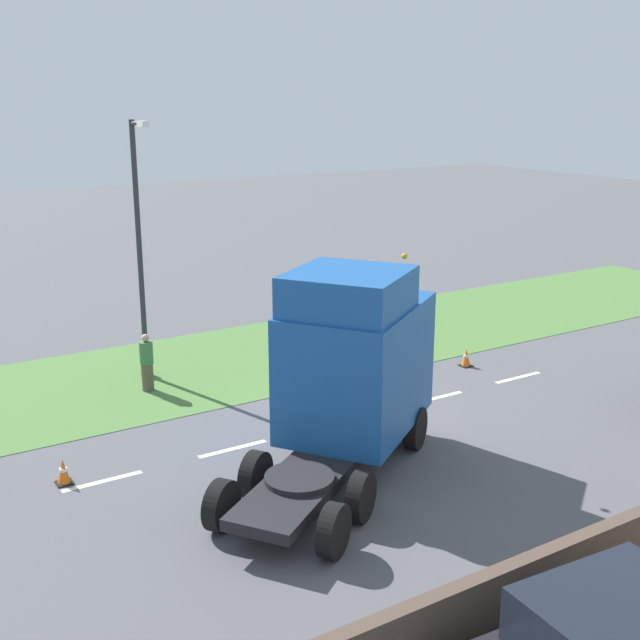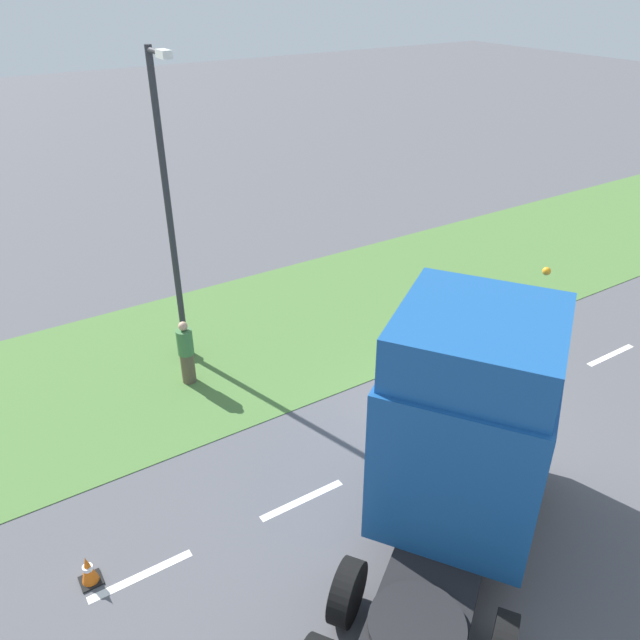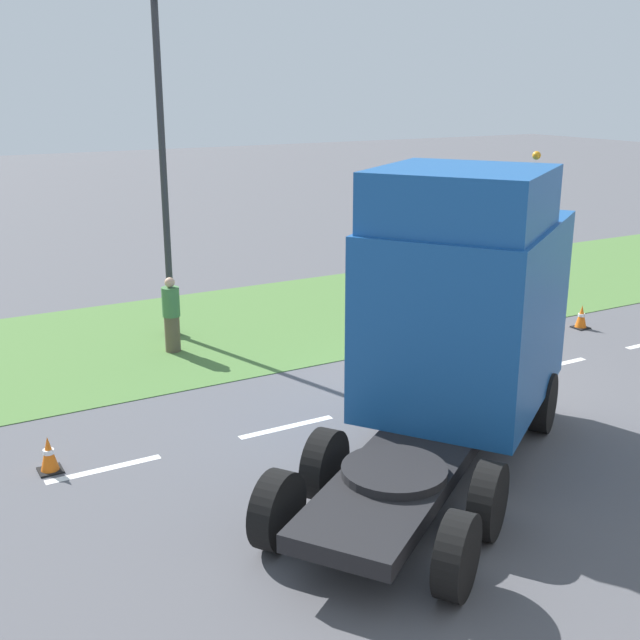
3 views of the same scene
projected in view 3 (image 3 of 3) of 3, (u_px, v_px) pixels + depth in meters
name	position (u px, v px, depth m)	size (l,w,h in m)	color
ground_plane	(461.00, 387.00, 15.85)	(120.00, 120.00, 0.00)	#515156
grass_verge	(313.00, 314.00, 20.84)	(7.00, 44.00, 0.01)	#4C7538
lane_markings	(433.00, 393.00, 15.51)	(0.16, 14.60, 0.00)	white
lorry_cab	(462.00, 311.00, 12.69)	(5.99, 7.05, 4.71)	black
lamp_post	(165.00, 188.00, 18.08)	(1.29, 0.35, 7.61)	black
pedestrian	(171.00, 316.00, 17.70)	(0.39, 0.39, 1.70)	brown
traffic_cone_lead	(49.00, 454.00, 12.33)	(0.36, 0.36, 0.58)	black
traffic_cone_trailing	(581.00, 317.00, 19.57)	(0.36, 0.36, 0.58)	black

